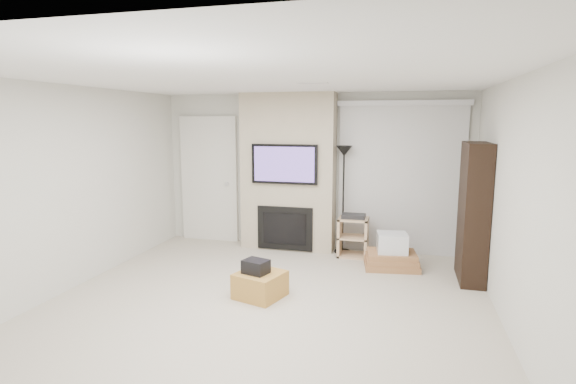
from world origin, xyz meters
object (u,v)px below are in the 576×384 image
(ottoman, at_px, (260,285))
(av_stand, at_px, (353,234))
(box_stack, at_px, (392,255))
(bookshelf, at_px, (473,213))
(floor_lamp, at_px, (344,169))

(ottoman, relative_size, av_stand, 0.76)
(box_stack, relative_size, bookshelf, 0.45)
(box_stack, bearing_deg, av_stand, 145.50)
(av_stand, bearing_deg, floor_lamp, 139.22)
(bookshelf, bearing_deg, av_stand, 157.89)
(floor_lamp, xyz_separation_m, box_stack, (0.78, -0.57, -1.14))
(av_stand, distance_m, box_stack, 0.74)
(av_stand, distance_m, bookshelf, 1.82)
(ottoman, relative_size, bookshelf, 0.28)
(floor_lamp, bearing_deg, av_stand, -40.78)
(floor_lamp, bearing_deg, bookshelf, -24.39)
(ottoman, height_order, bookshelf, bookshelf)
(bookshelf, bearing_deg, box_stack, 166.48)
(floor_lamp, distance_m, box_stack, 1.49)
(floor_lamp, distance_m, av_stand, 1.01)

